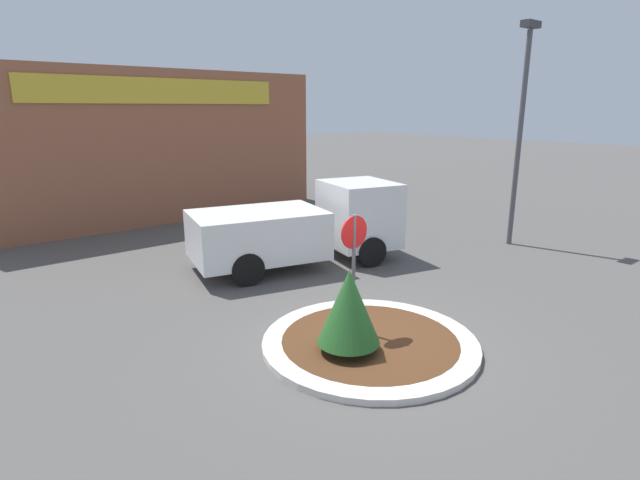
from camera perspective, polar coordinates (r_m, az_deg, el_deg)
The scene contains 7 objects.
ground_plane at distance 9.72m, azimuth 5.69°, elevation -11.88°, with size 120.00×120.00×0.00m, color #514F4C.
traffic_island at distance 9.69m, azimuth 5.70°, elevation -11.55°, with size 4.07×4.07×0.13m.
stop_sign at distance 9.46m, azimuth 3.88°, elevation -1.70°, with size 0.64×0.07×2.44m.
island_shrub at distance 8.86m, azimuth 3.33°, elevation -7.60°, with size 1.13×1.13×1.53m.
utility_truck at distance 14.13m, azimuth -1.94°, elevation 1.62°, with size 6.22×3.54×2.26m.
storefront_building at distance 22.56m, azimuth -20.30°, elevation 10.23°, with size 13.37×6.07×5.76m.
light_pole at distance 17.13m, azimuth 22.01°, elevation 12.60°, with size 0.70×0.30×6.86m.
Camera 1 is at (-6.18, -6.10, 4.37)m, focal length 28.00 mm.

